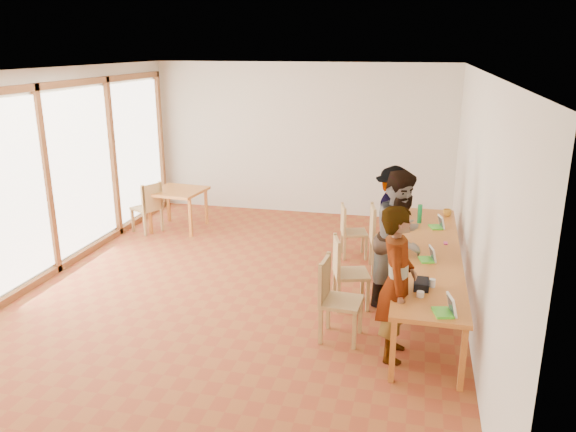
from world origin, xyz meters
name	(u,v)px	position (x,y,z in m)	size (l,w,h in m)	color
ground	(243,290)	(0.00, 0.00, 0.00)	(8.00, 8.00, 0.00)	#994E25
wall_back	(302,140)	(0.00, 4.00, 1.50)	(6.00, 0.10, 3.00)	beige
wall_front	(56,328)	(0.00, -4.00, 1.50)	(6.00, 0.10, 3.00)	beige
wall_right	(476,200)	(3.00, 0.00, 1.50)	(0.10, 8.00, 3.00)	beige
window_wall	(45,175)	(-2.96, 0.00, 1.50)	(0.10, 8.00, 3.00)	white
ceiling	(237,69)	(0.00, 0.00, 3.02)	(6.00, 8.00, 0.04)	white
communal_table	(429,254)	(2.50, 0.15, 0.70)	(0.80, 4.00, 0.75)	orange
side_table	(178,194)	(-2.00, 2.38, 0.67)	(0.90, 0.90, 0.75)	orange
chair_near	(333,290)	(1.42, -1.02, 0.60)	(0.49, 0.49, 0.52)	tan
chair_mid	(344,265)	(1.44, -0.16, 0.58)	(0.55, 0.55, 0.50)	tan
chair_far	(349,226)	(1.27, 1.65, 0.53)	(0.49, 0.49, 0.46)	tan
chair_empty	(379,231)	(1.79, 1.19, 0.62)	(0.55, 0.55, 0.54)	tan
chair_spare	(149,202)	(-2.41, 2.04, 0.58)	(0.59, 0.59, 0.50)	tan
person_near	(397,283)	(2.15, -1.27, 0.86)	(0.63, 0.41, 1.73)	gray
person_mid	(400,238)	(2.12, 0.12, 0.90)	(0.88, 0.68, 1.81)	gray
person_far	(392,214)	(1.95, 1.65, 0.77)	(0.99, 0.57, 1.53)	gray
laptop_near	(447,309)	(2.66, -1.64, 0.80)	(0.25, 0.27, 0.20)	#51D933
laptop_mid	(429,257)	(2.50, -0.21, 0.80)	(0.23, 0.25, 0.18)	#51D933
laptop_far	(438,225)	(2.64, 1.16, 0.80)	(0.24, 0.26, 0.19)	#51D933
yellow_mug	(447,213)	(2.78, 1.81, 0.80)	(0.13, 0.13, 0.10)	#F8AD32
green_bottle	(420,214)	(2.36, 1.35, 0.89)	(0.07, 0.07, 0.28)	#147C3C
clear_glass	(432,283)	(2.52, -1.01, 0.80)	(0.07, 0.07, 0.09)	silver
condiment_cup	(420,294)	(2.40, -1.30, 0.78)	(0.08, 0.08, 0.06)	white
pink_phone	(446,243)	(2.72, 0.48, 0.76)	(0.05, 0.10, 0.01)	#CE2F7F
black_pouch	(421,284)	(2.41, -1.07, 0.80)	(0.16, 0.26, 0.09)	black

